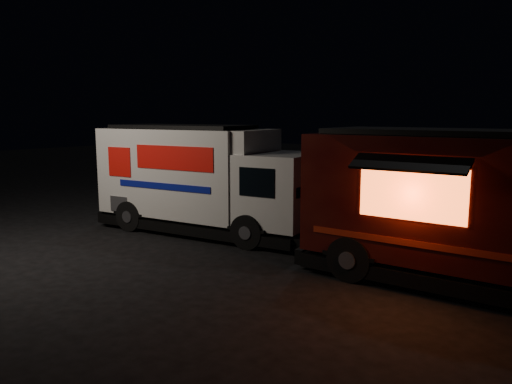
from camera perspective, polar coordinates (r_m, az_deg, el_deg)
The scene contains 3 objects.
ground at distance 13.24m, azimuth -7.42°, elevation -6.57°, with size 80.00×80.00×0.00m, color black.
white_truck at distance 14.85m, azimuth -5.49°, elevation 1.45°, with size 7.04×2.40×3.19m, color silver, non-canonical shape.
red_truck at distance 10.99m, azimuth 23.33°, elevation -1.85°, with size 6.90×2.54×3.21m, color #3D110B, non-canonical shape.
Camera 1 is at (9.23, -8.81, 3.52)m, focal length 35.00 mm.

